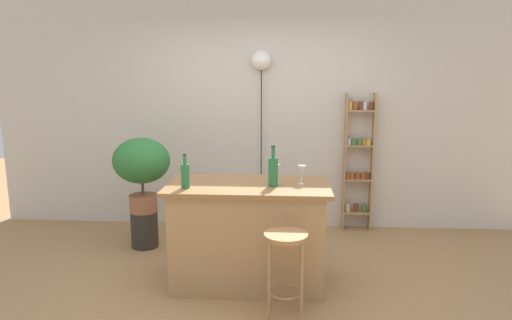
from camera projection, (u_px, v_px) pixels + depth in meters
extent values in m
plane|color=#A37A4C|center=(246.00, 298.00, 3.82)|extent=(12.00, 12.00, 0.00)
cube|color=beige|center=(259.00, 111.00, 5.47)|extent=(6.40, 0.10, 2.80)
cube|color=#A87F51|center=(248.00, 236.00, 4.04)|extent=(1.29, 0.68, 0.87)
cube|color=olive|center=(248.00, 186.00, 3.95)|extent=(1.40, 0.74, 0.04)
cylinder|color=#997047|center=(269.00, 286.00, 3.34)|extent=(0.02, 0.02, 0.65)
cylinder|color=#997047|center=(302.00, 287.00, 3.33)|extent=(0.02, 0.02, 0.65)
cylinder|color=#997047|center=(270.00, 272.00, 3.57)|extent=(0.02, 0.02, 0.65)
cylinder|color=#997047|center=(301.00, 273.00, 3.56)|extent=(0.02, 0.02, 0.65)
torus|color=#997047|center=(285.00, 292.00, 3.47)|extent=(0.26, 0.26, 0.02)
cylinder|color=#9E7042|center=(286.00, 236.00, 3.39)|extent=(0.33, 0.33, 0.03)
cube|color=#A87F51|center=(345.00, 163.00, 5.38)|extent=(0.02, 0.13, 1.62)
cube|color=#A87F51|center=(372.00, 163.00, 5.36)|extent=(0.02, 0.13, 1.62)
cube|color=#A87F51|center=(356.00, 213.00, 5.49)|extent=(0.30, 0.13, 0.02)
cylinder|color=beige|center=(348.00, 208.00, 5.48)|extent=(0.06, 0.06, 0.10)
cylinder|color=brown|center=(356.00, 208.00, 5.49)|extent=(0.06, 0.06, 0.10)
cylinder|color=#4C7033|center=(364.00, 208.00, 5.48)|extent=(0.06, 0.06, 0.10)
cube|color=#A87F51|center=(357.00, 180.00, 5.41)|extent=(0.30, 0.13, 0.02)
cylinder|color=#994C23|center=(347.00, 176.00, 5.40)|extent=(0.06, 0.06, 0.07)
cylinder|color=#994C23|center=(352.00, 176.00, 5.41)|extent=(0.06, 0.06, 0.07)
cylinder|color=#994C23|center=(358.00, 176.00, 5.41)|extent=(0.06, 0.06, 0.07)
cylinder|color=#994C23|center=(363.00, 176.00, 5.41)|extent=(0.06, 0.06, 0.07)
cylinder|color=brown|center=(368.00, 176.00, 5.40)|extent=(0.06, 0.06, 0.07)
cube|color=#A87F51|center=(359.00, 146.00, 5.34)|extent=(0.30, 0.13, 0.02)
cylinder|color=silver|center=(349.00, 142.00, 5.34)|extent=(0.06, 0.06, 0.07)
cylinder|color=#4C7033|center=(354.00, 142.00, 5.33)|extent=(0.06, 0.06, 0.07)
cylinder|color=#4C7033|center=(360.00, 142.00, 5.32)|extent=(0.06, 0.06, 0.07)
cylinder|color=#AD7A38|center=(364.00, 142.00, 5.33)|extent=(0.06, 0.06, 0.07)
cylinder|color=gold|center=(369.00, 142.00, 5.31)|extent=(0.06, 0.06, 0.07)
cube|color=#A87F51|center=(360.00, 111.00, 5.26)|extent=(0.30, 0.13, 0.02)
cylinder|color=gold|center=(350.00, 106.00, 5.25)|extent=(0.05, 0.05, 0.09)
cylinder|color=#994C23|center=(355.00, 106.00, 5.26)|extent=(0.05, 0.05, 0.09)
cylinder|color=brown|center=(361.00, 106.00, 5.25)|extent=(0.05, 0.05, 0.09)
cylinder|color=silver|center=(365.00, 106.00, 5.25)|extent=(0.05, 0.05, 0.09)
cylinder|color=brown|center=(372.00, 106.00, 5.23)|extent=(0.05, 0.05, 0.09)
cylinder|color=#2D2823|center=(145.00, 229.00, 4.93)|extent=(0.29, 0.29, 0.39)
cylinder|color=#935B3D|center=(143.00, 203.00, 4.88)|extent=(0.29, 0.29, 0.18)
cylinder|color=brown|center=(143.00, 187.00, 4.84)|extent=(0.03, 0.03, 0.16)
ellipsoid|color=#2D7033|center=(141.00, 161.00, 4.79)|extent=(0.60, 0.54, 0.48)
cylinder|color=#236638|center=(185.00, 176.00, 3.79)|extent=(0.07, 0.07, 0.20)
cylinder|color=#236638|center=(185.00, 160.00, 3.77)|extent=(0.03, 0.03, 0.08)
cylinder|color=black|center=(185.00, 155.00, 3.76)|extent=(0.03, 0.03, 0.01)
cylinder|color=#236638|center=(273.00, 172.00, 3.85)|extent=(0.08, 0.08, 0.24)
cylinder|color=#236638|center=(273.00, 152.00, 3.82)|extent=(0.03, 0.03, 0.09)
cylinder|color=black|center=(273.00, 146.00, 3.81)|extent=(0.03, 0.03, 0.01)
cylinder|color=silver|center=(276.00, 183.00, 3.99)|extent=(0.06, 0.06, 0.00)
cylinder|color=silver|center=(276.00, 178.00, 3.98)|extent=(0.01, 0.01, 0.07)
cone|color=silver|center=(276.00, 169.00, 3.97)|extent=(0.07, 0.07, 0.08)
cylinder|color=silver|center=(302.00, 184.00, 3.95)|extent=(0.06, 0.06, 0.00)
cylinder|color=silver|center=(302.00, 179.00, 3.94)|extent=(0.01, 0.01, 0.07)
cone|color=silver|center=(302.00, 170.00, 3.93)|extent=(0.07, 0.07, 0.08)
cylinder|color=black|center=(261.00, 146.00, 5.44)|extent=(0.01, 0.01, 1.99)
sphere|color=white|center=(261.00, 60.00, 5.25)|extent=(0.23, 0.23, 0.23)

